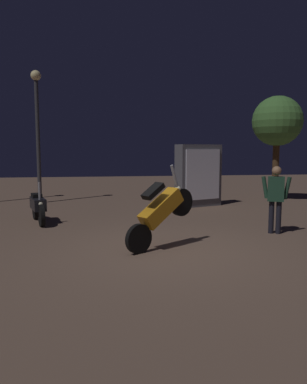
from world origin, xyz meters
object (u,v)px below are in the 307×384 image
Objects in this scene: streetlamp_near at (37,119)px; kiosk_billboard at (199,175)px; motorcycle_black_parked_left at (38,206)px; person_rider_beside at (276,194)px; motorcycle_orange_foreground at (161,211)px.

kiosk_billboard is at bearing -16.15° from streetlamp_near.
person_rider_beside reaches higher than motorcycle_black_parked_left.
motorcycle_black_parked_left is 4.64m from streetlamp_near.
person_rider_beside is at bearing 78.89° from kiosk_billboard.
motorcycle_orange_foreground is at bearing 25.62° from motorcycle_black_parked_left.
motorcycle_black_parked_left is 5.47m from kiosk_billboard.
kiosk_billboard is (4.96, 2.23, 0.61)m from motorcycle_black_parked_left.
person_rider_beside is (2.82, 0.91, 0.17)m from motorcycle_orange_foreground.
person_rider_beside is 0.33× the size of streetlamp_near.
motorcycle_black_parked_left is 0.34× the size of streetlamp_near.
motorcycle_orange_foreground reaches higher than motorcycle_black_parked_left.
streetlamp_near reaches higher than kiosk_billboard.
person_rider_beside is at bearing -43.84° from streetlamp_near.
kiosk_billboard is at bearing 35.29° from motorcycle_orange_foreground.
streetlamp_near is at bearing 83.89° from motorcycle_orange_foreground.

